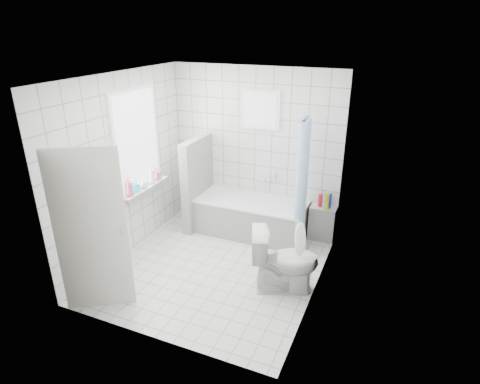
% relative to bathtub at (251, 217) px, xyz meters
% --- Properties ---
extents(ground, '(3.00, 3.00, 0.00)m').
position_rel_bathtub_xyz_m(ground, '(-0.10, -1.12, -0.29)').
color(ground, white).
rests_on(ground, ground).
extents(ceiling, '(3.00, 3.00, 0.00)m').
position_rel_bathtub_xyz_m(ceiling, '(-0.10, -1.12, 2.31)').
color(ceiling, white).
rests_on(ceiling, ground).
extents(wall_back, '(2.80, 0.02, 2.60)m').
position_rel_bathtub_xyz_m(wall_back, '(-0.10, 0.38, 1.01)').
color(wall_back, white).
rests_on(wall_back, ground).
extents(wall_front, '(2.80, 0.02, 2.60)m').
position_rel_bathtub_xyz_m(wall_front, '(-0.10, -2.62, 1.01)').
color(wall_front, white).
rests_on(wall_front, ground).
extents(wall_left, '(0.02, 3.00, 2.60)m').
position_rel_bathtub_xyz_m(wall_left, '(-1.50, -1.12, 1.01)').
color(wall_left, white).
rests_on(wall_left, ground).
extents(wall_right, '(0.02, 3.00, 2.60)m').
position_rel_bathtub_xyz_m(wall_right, '(1.30, -1.12, 1.01)').
color(wall_right, white).
rests_on(wall_right, ground).
extents(window_left, '(0.01, 0.90, 1.40)m').
position_rel_bathtub_xyz_m(window_left, '(-1.46, -0.82, 1.31)').
color(window_left, white).
rests_on(window_left, wall_left).
extents(window_back, '(0.50, 0.01, 0.50)m').
position_rel_bathtub_xyz_m(window_back, '(-0.00, 0.33, 1.66)').
color(window_back, white).
rests_on(window_back, wall_back).
extents(window_sill, '(0.18, 1.02, 0.08)m').
position_rel_bathtub_xyz_m(window_sill, '(-1.41, -0.82, 0.57)').
color(window_sill, white).
rests_on(window_sill, wall_left).
extents(door, '(0.70, 0.46, 2.00)m').
position_rel_bathtub_xyz_m(door, '(-1.01, -2.39, 0.71)').
color(door, silver).
rests_on(door, ground).
extents(bathtub, '(1.74, 0.77, 0.58)m').
position_rel_bathtub_xyz_m(bathtub, '(0.00, 0.00, 0.00)').
color(bathtub, white).
rests_on(bathtub, ground).
extents(partition_wall, '(0.15, 0.85, 1.50)m').
position_rel_bathtub_xyz_m(partition_wall, '(-0.94, -0.05, 0.46)').
color(partition_wall, white).
rests_on(partition_wall, ground).
extents(tiled_ledge, '(0.40, 0.24, 0.55)m').
position_rel_bathtub_xyz_m(tiled_ledge, '(1.10, 0.25, -0.02)').
color(tiled_ledge, white).
rests_on(tiled_ledge, ground).
extents(toilet, '(0.95, 0.74, 0.85)m').
position_rel_bathtub_xyz_m(toilet, '(0.93, -1.23, 0.14)').
color(toilet, white).
rests_on(toilet, ground).
extents(curtain_rod, '(0.02, 0.80, 0.02)m').
position_rel_bathtub_xyz_m(curtain_rod, '(0.81, -0.02, 1.71)').
color(curtain_rod, silver).
rests_on(curtain_rod, wall_back).
extents(shower_curtain, '(0.14, 0.48, 1.78)m').
position_rel_bathtub_xyz_m(shower_curtain, '(0.81, -0.16, 0.81)').
color(shower_curtain, '#5097EA').
rests_on(shower_curtain, curtain_rod).
extents(tub_faucet, '(0.18, 0.06, 0.06)m').
position_rel_bathtub_xyz_m(tub_faucet, '(0.10, 0.33, 0.56)').
color(tub_faucet, silver).
rests_on(tub_faucet, wall_back).
extents(sill_bottles, '(0.16, 0.84, 0.30)m').
position_rel_bathtub_xyz_m(sill_bottles, '(-1.40, -0.87, 0.73)').
color(sill_bottles, '#38EAFE').
rests_on(sill_bottles, window_sill).
extents(ledge_bottles, '(0.20, 0.17, 0.27)m').
position_rel_bathtub_xyz_m(ledge_bottles, '(1.12, 0.24, 0.38)').
color(ledge_bottles, '#1B23DF').
rests_on(ledge_bottles, tiled_ledge).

